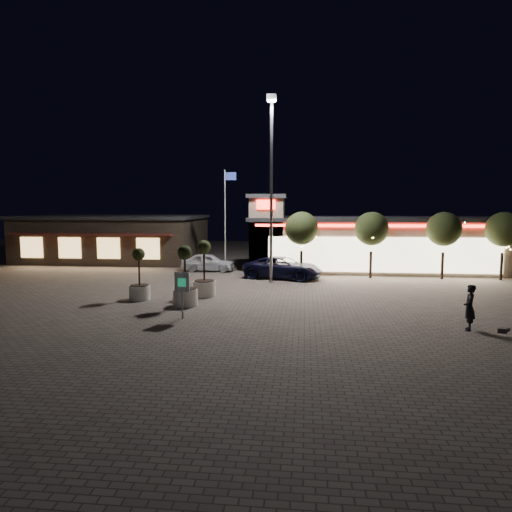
# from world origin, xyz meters

# --- Properties ---
(ground) EXTENTS (90.00, 90.00, 0.00)m
(ground) POSITION_xyz_m (0.00, 0.00, 0.00)
(ground) COLOR #6D6258
(ground) RESTS_ON ground
(retail_building) EXTENTS (20.40, 8.40, 6.10)m
(retail_building) POSITION_xyz_m (9.51, 15.82, 2.21)
(retail_building) COLOR tan
(retail_building) RESTS_ON ground
(restaurant_building) EXTENTS (16.40, 11.00, 4.30)m
(restaurant_building) POSITION_xyz_m (-14.00, 19.97, 2.16)
(restaurant_building) COLOR #382D23
(restaurant_building) RESTS_ON ground
(floodlight_pole) EXTENTS (0.60, 0.40, 12.38)m
(floodlight_pole) POSITION_xyz_m (2.00, 8.00, 7.02)
(floodlight_pole) COLOR gray
(floodlight_pole) RESTS_ON ground
(flagpole) EXTENTS (0.95, 0.10, 8.00)m
(flagpole) POSITION_xyz_m (-1.90, 13.00, 4.74)
(flagpole) COLOR white
(flagpole) RESTS_ON ground
(string_tree_a) EXTENTS (2.42, 2.42, 4.79)m
(string_tree_a) POSITION_xyz_m (4.00, 11.00, 3.56)
(string_tree_a) COLOR #332319
(string_tree_a) RESTS_ON ground
(string_tree_b) EXTENTS (2.42, 2.42, 4.79)m
(string_tree_b) POSITION_xyz_m (9.00, 11.00, 3.56)
(string_tree_b) COLOR #332319
(string_tree_b) RESTS_ON ground
(string_tree_c) EXTENTS (2.42, 2.42, 4.79)m
(string_tree_c) POSITION_xyz_m (14.00, 11.00, 3.56)
(string_tree_c) COLOR #332319
(string_tree_c) RESTS_ON ground
(string_tree_d) EXTENTS (2.42, 2.42, 4.79)m
(string_tree_d) POSITION_xyz_m (18.00, 11.00, 3.56)
(string_tree_d) COLOR #332319
(string_tree_d) RESTS_ON ground
(pickup_truck) EXTENTS (6.07, 3.87, 1.56)m
(pickup_truck) POSITION_xyz_m (2.71, 10.12, 0.78)
(pickup_truck) COLOR black
(pickup_truck) RESTS_ON ground
(white_sedan) EXTENTS (4.23, 1.72, 1.44)m
(white_sedan) POSITION_xyz_m (-3.43, 13.16, 0.72)
(white_sedan) COLOR silver
(white_sedan) RESTS_ON ground
(pedestrian) EXTENTS (0.64, 0.80, 1.93)m
(pedestrian) POSITION_xyz_m (11.12, -2.88, 0.97)
(pedestrian) COLOR black
(pedestrian) RESTS_ON ground
(dog) EXTENTS (0.46, 0.25, 0.25)m
(dog) POSITION_xyz_m (12.19, -3.72, 0.25)
(dog) COLOR #59514C
(dog) RESTS_ON ground
(planter_left) EXTENTS (1.18, 1.18, 2.89)m
(planter_left) POSITION_xyz_m (-4.85, 1.73, 0.89)
(planter_left) COLOR silver
(planter_left) RESTS_ON ground
(planter_mid) EXTENTS (1.28, 1.28, 3.16)m
(planter_mid) POSITION_xyz_m (-1.93, 0.52, 0.97)
(planter_mid) COLOR silver
(planter_mid) RESTS_ON ground
(planter_right) EXTENTS (1.32, 1.32, 3.24)m
(planter_right) POSITION_xyz_m (-1.48, 3.06, 1.00)
(planter_right) COLOR silver
(planter_right) RESTS_ON ground
(valet_sign) EXTENTS (0.71, 0.15, 2.16)m
(valet_sign) POSITION_xyz_m (-1.34, -2.20, 1.51)
(valet_sign) COLOR gray
(valet_sign) RESTS_ON ground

